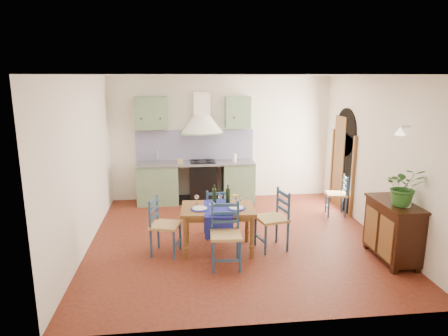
{
  "coord_description": "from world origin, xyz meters",
  "views": [
    {
      "loc": [
        -0.94,
        -6.49,
        2.78
      ],
      "look_at": [
        -0.18,
        0.3,
        1.21
      ],
      "focal_mm": 32.0,
      "sensor_mm": 36.0,
      "label": 1
    }
  ],
  "objects_px": {
    "potted_plant": "(404,186)",
    "dining_table": "(218,212)",
    "chair_near": "(226,234)",
    "sideboard": "(393,229)"
  },
  "relations": [
    {
      "from": "dining_table",
      "to": "sideboard",
      "type": "xyz_separation_m",
      "value": [
        2.62,
        -0.63,
        -0.14
      ]
    },
    {
      "from": "dining_table",
      "to": "potted_plant",
      "type": "height_order",
      "value": "potted_plant"
    },
    {
      "from": "chair_near",
      "to": "sideboard",
      "type": "relative_size",
      "value": 0.92
    },
    {
      "from": "dining_table",
      "to": "sideboard",
      "type": "distance_m",
      "value": 2.7
    },
    {
      "from": "potted_plant",
      "to": "chair_near",
      "type": "bearing_deg",
      "value": 174.64
    },
    {
      "from": "sideboard",
      "to": "potted_plant",
      "type": "bearing_deg",
      "value": -85.7
    },
    {
      "from": "sideboard",
      "to": "potted_plant",
      "type": "distance_m",
      "value": 0.74
    },
    {
      "from": "dining_table",
      "to": "chair_near",
      "type": "bearing_deg",
      "value": -84.13
    },
    {
      "from": "potted_plant",
      "to": "dining_table",
      "type": "bearing_deg",
      "value": 163.05
    },
    {
      "from": "chair_near",
      "to": "sideboard",
      "type": "distance_m",
      "value": 2.56
    }
  ]
}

